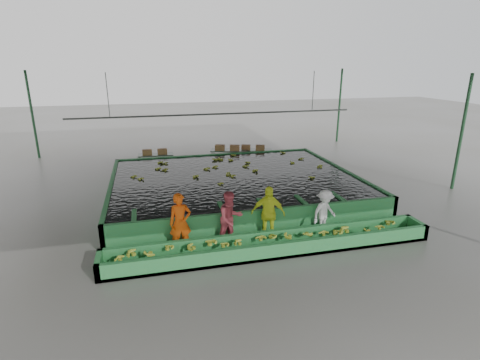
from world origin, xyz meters
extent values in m
plane|color=slate|center=(0.00, 0.00, 0.00)|extent=(80.00, 80.00, 0.00)
cube|color=gray|center=(0.00, 0.00, 5.00)|extent=(20.00, 22.00, 0.04)
cube|color=black|center=(0.00, 1.50, 0.85)|extent=(9.70, 7.70, 0.00)
cylinder|color=#59605B|center=(0.00, 5.00, 3.00)|extent=(0.08, 0.08, 14.00)
cylinder|color=#59605B|center=(-5.00, 5.00, 4.00)|extent=(0.04, 0.04, 2.00)
cylinder|color=#59605B|center=(5.00, 5.00, 4.00)|extent=(0.04, 0.04, 2.00)
imported|color=#E24E0C|center=(-2.66, -2.80, 0.90)|extent=(0.68, 0.47, 1.80)
imported|color=#C44653|center=(-1.14, -2.80, 0.86)|extent=(1.00, 0.88, 1.73)
imported|color=#E3F62A|center=(0.07, -2.80, 0.90)|extent=(1.15, 0.79, 1.81)
imported|color=white|center=(2.01, -2.80, 0.76)|extent=(1.12, 0.89, 1.51)
camera|label=1|loc=(-3.43, -13.08, 5.45)|focal=28.00mm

